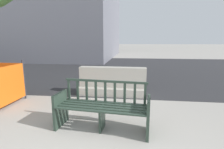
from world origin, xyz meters
TOP-DOWN VIEW (x-y plane):
  - street_asphalt at (0.00, 8.70)m, footprint 120.00×12.00m
  - street_bench at (0.20, 0.94)m, footprint 1.73×0.68m
  - jersey_barrier_centre at (0.13, 3.12)m, footprint 2.02×0.73m

SIDE VIEW (x-z plane):
  - street_asphalt at x=0.00m, z-range 0.00..0.01m
  - jersey_barrier_centre at x=0.13m, z-range -0.08..0.76m
  - street_bench at x=0.20m, z-range -0.04..0.84m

